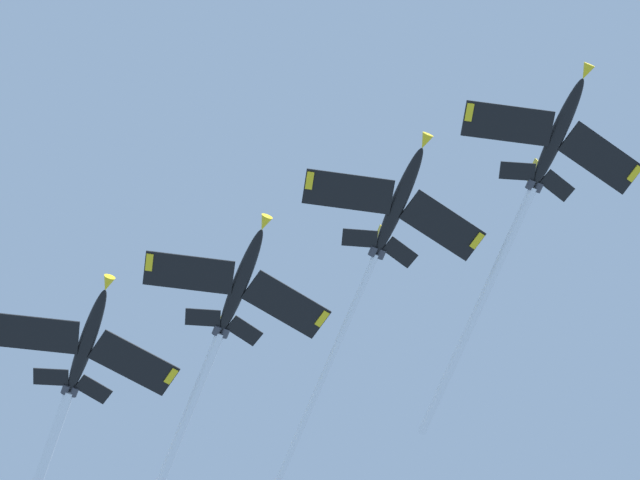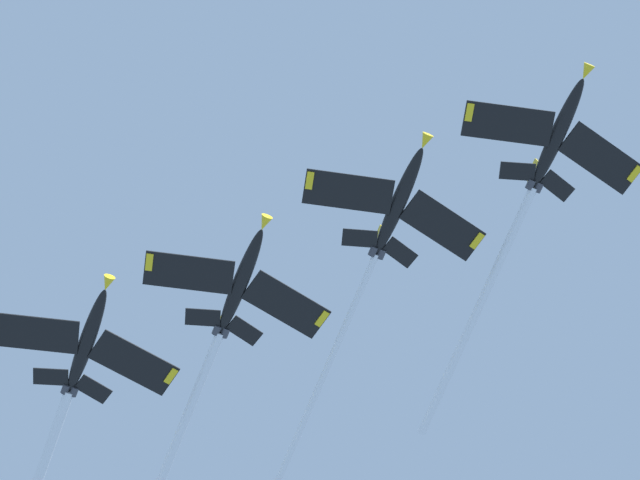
{
  "view_description": "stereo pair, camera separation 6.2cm",
  "coord_description": "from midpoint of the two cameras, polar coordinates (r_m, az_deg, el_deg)",
  "views": [
    {
      "loc": [
        17.58,
        -37.5,
        1.61
      ],
      "look_at": [
        -32.92,
        15.54,
        106.68
      ],
      "focal_mm": 70.92,
      "sensor_mm": 36.0,
      "label": 1
    },
    {
      "loc": [
        17.54,
        -37.54,
        1.61
      ],
      "look_at": [
        -32.92,
        15.54,
        106.68
      ],
      "focal_mm": 70.92,
      "sensor_mm": 36.0,
      "label": 2
    }
  ],
  "objects": [
    {
      "name": "jet_third",
      "position": [
        131.1,
        -4.65,
        -4.55
      ],
      "size": [
        36.66,
        22.63,
        12.32
      ],
      "color": "black"
    },
    {
      "name": "jet_second",
      "position": [
        129.6,
        2.71,
        -0.29
      ],
      "size": [
        37.72,
        22.77,
        13.69
      ],
      "color": "black"
    },
    {
      "name": "jet_lead",
      "position": [
        130.48,
        9.42,
        1.93
      ],
      "size": [
        38.3,
        23.48,
        13.2
      ],
      "color": "black"
    },
    {
      "name": "jet_fourth",
      "position": [
        136.05,
        -11.71,
        -8.07
      ],
      "size": [
        40.93,
        25.03,
        14.16
      ],
      "color": "black"
    }
  ]
}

